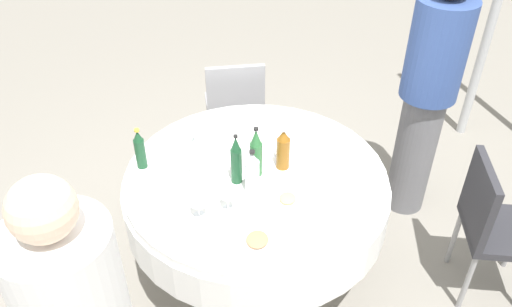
{
  "coord_description": "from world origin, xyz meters",
  "views": [
    {
      "loc": [
        -2.1,
        -0.33,
        2.47
      ],
      "look_at": [
        0.0,
        0.0,
        0.87
      ],
      "focal_mm": 36.41,
      "sensor_mm": 36.0,
      "label": 1
    }
  ],
  "objects_px": {
    "bottle_green_south": "(256,153)",
    "plate_outer": "(257,242)",
    "wine_glass_near": "(228,194)",
    "chair_east": "(235,104)",
    "bottle_dark_green_far": "(236,161)",
    "plate_rear": "(288,200)",
    "dining_table": "(256,194)",
    "plate_inner": "(210,151)",
    "bottle_clear_mid": "(252,174)",
    "bottle_dark_green_west": "(140,150)",
    "wine_glass_west": "(198,200)",
    "bottle_amber_near": "(283,149)",
    "bottle_clear_right": "(195,158)",
    "plate_left": "(298,124)",
    "person_right": "(428,92)",
    "chair_far": "(491,221)"
  },
  "relations": [
    {
      "from": "dining_table",
      "to": "plate_outer",
      "type": "relative_size",
      "value": 5.67
    },
    {
      "from": "wine_glass_near",
      "to": "plate_outer",
      "type": "distance_m",
      "value": 0.28
    },
    {
      "from": "bottle_clear_right",
      "to": "wine_glass_near",
      "type": "xyz_separation_m",
      "value": [
        -0.21,
        -0.21,
        -0.03
      ]
    },
    {
      "from": "bottle_dark_green_far",
      "to": "wine_glass_near",
      "type": "distance_m",
      "value": 0.22
    },
    {
      "from": "dining_table",
      "to": "wine_glass_near",
      "type": "bearing_deg",
      "value": 163.07
    },
    {
      "from": "plate_outer",
      "to": "chair_far",
      "type": "xyz_separation_m",
      "value": [
        0.56,
        -1.18,
        -0.23
      ]
    },
    {
      "from": "bottle_amber_near",
      "to": "plate_rear",
      "type": "relative_size",
      "value": 1.23
    },
    {
      "from": "wine_glass_near",
      "to": "plate_left",
      "type": "distance_m",
      "value": 0.84
    },
    {
      "from": "wine_glass_near",
      "to": "chair_far",
      "type": "xyz_separation_m",
      "value": [
        0.36,
        -1.35,
        -0.32
      ]
    },
    {
      "from": "bottle_dark_green_far",
      "to": "wine_glass_west",
      "type": "distance_m",
      "value": 0.31
    },
    {
      "from": "bottle_dark_green_west",
      "to": "wine_glass_west",
      "type": "height_order",
      "value": "bottle_dark_green_west"
    },
    {
      "from": "bottle_dark_green_far",
      "to": "plate_outer",
      "type": "xyz_separation_m",
      "value": [
        -0.42,
        -0.17,
        -0.12
      ]
    },
    {
      "from": "plate_rear",
      "to": "chair_east",
      "type": "bearing_deg",
      "value": 22.49
    },
    {
      "from": "plate_rear",
      "to": "plate_left",
      "type": "height_order",
      "value": "plate_rear"
    },
    {
      "from": "bottle_clear_right",
      "to": "plate_inner",
      "type": "relative_size",
      "value": 1.35
    },
    {
      "from": "bottle_green_south",
      "to": "wine_glass_west",
      "type": "height_order",
      "value": "bottle_green_south"
    },
    {
      "from": "wine_glass_near",
      "to": "plate_rear",
      "type": "distance_m",
      "value": 0.31
    },
    {
      "from": "bottle_dark_green_far",
      "to": "dining_table",
      "type": "bearing_deg",
      "value": -49.42
    },
    {
      "from": "bottle_clear_mid",
      "to": "chair_east",
      "type": "height_order",
      "value": "bottle_clear_mid"
    },
    {
      "from": "bottle_clear_right",
      "to": "plate_rear",
      "type": "height_order",
      "value": "bottle_clear_right"
    },
    {
      "from": "bottle_clear_mid",
      "to": "plate_inner",
      "type": "xyz_separation_m",
      "value": [
        0.3,
        0.29,
        -0.11
      ]
    },
    {
      "from": "bottle_green_south",
      "to": "bottle_amber_near",
      "type": "xyz_separation_m",
      "value": [
        0.08,
        -0.13,
        -0.02
      ]
    },
    {
      "from": "bottle_dark_green_west",
      "to": "bottle_green_south",
      "type": "bearing_deg",
      "value": -86.83
    },
    {
      "from": "dining_table",
      "to": "chair_east",
      "type": "distance_m",
      "value": 1.07
    },
    {
      "from": "wine_glass_near",
      "to": "chair_east",
      "type": "distance_m",
      "value": 1.37
    },
    {
      "from": "plate_left",
      "to": "chair_east",
      "type": "height_order",
      "value": "chair_east"
    },
    {
      "from": "plate_rear",
      "to": "plate_inner",
      "type": "relative_size",
      "value": 0.98
    },
    {
      "from": "person_right",
      "to": "chair_east",
      "type": "relative_size",
      "value": 1.94
    },
    {
      "from": "wine_glass_near",
      "to": "chair_far",
      "type": "distance_m",
      "value": 1.44
    },
    {
      "from": "plate_rear",
      "to": "plate_left",
      "type": "relative_size",
      "value": 1.01
    },
    {
      "from": "plate_rear",
      "to": "plate_left",
      "type": "distance_m",
      "value": 0.69
    },
    {
      "from": "plate_inner",
      "to": "chair_east",
      "type": "height_order",
      "value": "chair_east"
    },
    {
      "from": "bottle_clear_right",
      "to": "wine_glass_near",
      "type": "bearing_deg",
      "value": -135.35
    },
    {
      "from": "dining_table",
      "to": "bottle_dark_green_far",
      "type": "height_order",
      "value": "bottle_dark_green_far"
    },
    {
      "from": "bottle_green_south",
      "to": "plate_outer",
      "type": "xyz_separation_m",
      "value": [
        -0.49,
        -0.08,
        -0.12
      ]
    },
    {
      "from": "bottle_amber_near",
      "to": "plate_outer",
      "type": "bearing_deg",
      "value": 175.26
    },
    {
      "from": "bottle_dark_green_west",
      "to": "chair_far",
      "type": "relative_size",
      "value": 0.28
    },
    {
      "from": "person_right",
      "to": "wine_glass_near",
      "type": "bearing_deg",
      "value": -83.16
    },
    {
      "from": "bottle_dark_green_far",
      "to": "bottle_amber_near",
      "type": "bearing_deg",
      "value": -54.77
    },
    {
      "from": "person_right",
      "to": "chair_east",
      "type": "bearing_deg",
      "value": -141.28
    },
    {
      "from": "bottle_dark_green_far",
      "to": "plate_rear",
      "type": "bearing_deg",
      "value": -113.65
    },
    {
      "from": "plate_inner",
      "to": "bottle_clear_right",
      "type": "bearing_deg",
      "value": 175.65
    },
    {
      "from": "bottle_clear_right",
      "to": "chair_east",
      "type": "distance_m",
      "value": 1.16
    },
    {
      "from": "bottle_clear_mid",
      "to": "bottle_dark_green_far",
      "type": "relative_size",
      "value": 0.91
    },
    {
      "from": "bottle_amber_near",
      "to": "plate_left",
      "type": "relative_size",
      "value": 1.24
    },
    {
      "from": "bottle_dark_green_west",
      "to": "person_right",
      "type": "relative_size",
      "value": 0.14
    },
    {
      "from": "dining_table",
      "to": "bottle_dark_green_west",
      "type": "xyz_separation_m",
      "value": [
        -0.03,
        0.61,
        0.26
      ]
    },
    {
      "from": "dining_table",
      "to": "bottle_dark_green_far",
      "type": "relative_size",
      "value": 4.91
    },
    {
      "from": "bottle_clear_mid",
      "to": "chair_east",
      "type": "distance_m",
      "value": 1.27
    },
    {
      "from": "bottle_dark_green_far",
      "to": "chair_east",
      "type": "distance_m",
      "value": 1.18
    }
  ]
}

